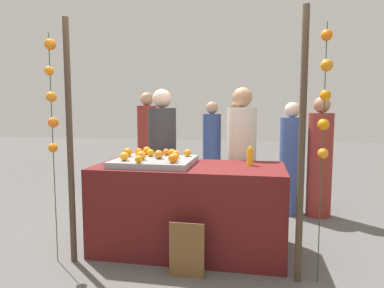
{
  "coord_description": "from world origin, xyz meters",
  "views": [
    {
      "loc": [
        0.67,
        -3.38,
        1.45
      ],
      "look_at": [
        0.0,
        0.15,
        1.07
      ],
      "focal_mm": 32.49,
      "sensor_mm": 36.0,
      "label": 1
    }
  ],
  "objects_px": {
    "orange_0": "(159,154)",
    "vendor_left": "(162,163)",
    "orange_1": "(139,155)",
    "juice_bottle": "(250,157)",
    "chalkboard_sign": "(187,251)",
    "vendor_right": "(241,165)",
    "stall_counter": "(189,208)"
  },
  "relations": [
    {
      "from": "orange_0",
      "to": "vendor_left",
      "type": "xyz_separation_m",
      "value": [
        -0.15,
        0.67,
        -0.2
      ]
    },
    {
      "from": "chalkboard_sign",
      "to": "juice_bottle",
      "type": "bearing_deg",
      "value": 53.69
    },
    {
      "from": "orange_0",
      "to": "juice_bottle",
      "type": "xyz_separation_m",
      "value": [
        0.91,
        0.12,
        -0.02
      ]
    },
    {
      "from": "juice_bottle",
      "to": "orange_0",
      "type": "bearing_deg",
      "value": -172.28
    },
    {
      "from": "stall_counter",
      "to": "juice_bottle",
      "type": "xyz_separation_m",
      "value": [
        0.6,
        0.11,
        0.53
      ]
    },
    {
      "from": "orange_0",
      "to": "orange_1",
      "type": "height_order",
      "value": "orange_0"
    },
    {
      "from": "orange_1",
      "to": "chalkboard_sign",
      "type": "xyz_separation_m",
      "value": [
        0.59,
        -0.5,
        -0.74
      ]
    },
    {
      "from": "stall_counter",
      "to": "juice_bottle",
      "type": "distance_m",
      "value": 0.8
    },
    {
      "from": "juice_bottle",
      "to": "vendor_right",
      "type": "xyz_separation_m",
      "value": [
        -0.11,
        0.53,
        -0.18
      ]
    },
    {
      "from": "orange_1",
      "to": "juice_bottle",
      "type": "bearing_deg",
      "value": 9.55
    },
    {
      "from": "stall_counter",
      "to": "chalkboard_sign",
      "type": "relative_size",
      "value": 3.84
    },
    {
      "from": "juice_bottle",
      "to": "chalkboard_sign",
      "type": "distance_m",
      "value": 1.12
    },
    {
      "from": "stall_counter",
      "to": "orange_1",
      "type": "xyz_separation_m",
      "value": [
        -0.5,
        -0.08,
        0.54
      ]
    },
    {
      "from": "orange_0",
      "to": "vendor_left",
      "type": "bearing_deg",
      "value": 102.58
    },
    {
      "from": "orange_0",
      "to": "chalkboard_sign",
      "type": "xyz_separation_m",
      "value": [
        0.41,
        -0.56,
        -0.75
      ]
    },
    {
      "from": "juice_bottle",
      "to": "chalkboard_sign",
      "type": "xyz_separation_m",
      "value": [
        -0.5,
        -0.69,
        -0.73
      ]
    },
    {
      "from": "orange_0",
      "to": "vendor_left",
      "type": "relative_size",
      "value": 0.05
    },
    {
      "from": "stall_counter",
      "to": "orange_1",
      "type": "bearing_deg",
      "value": -171.2
    },
    {
      "from": "stall_counter",
      "to": "vendor_right",
      "type": "xyz_separation_m",
      "value": [
        0.49,
        0.64,
        0.35
      ]
    },
    {
      "from": "orange_1",
      "to": "juice_bottle",
      "type": "relative_size",
      "value": 0.42
    },
    {
      "from": "chalkboard_sign",
      "to": "stall_counter",
      "type": "bearing_deg",
      "value": 99.18
    },
    {
      "from": "orange_0",
      "to": "juice_bottle",
      "type": "distance_m",
      "value": 0.92
    },
    {
      "from": "juice_bottle",
      "to": "vendor_left",
      "type": "height_order",
      "value": "vendor_left"
    },
    {
      "from": "vendor_right",
      "to": "juice_bottle",
      "type": "bearing_deg",
      "value": -78.46
    },
    {
      "from": "orange_0",
      "to": "orange_1",
      "type": "distance_m",
      "value": 0.19
    },
    {
      "from": "stall_counter",
      "to": "vendor_right",
      "type": "height_order",
      "value": "vendor_right"
    },
    {
      "from": "vendor_right",
      "to": "stall_counter",
      "type": "bearing_deg",
      "value": -127.44
    },
    {
      "from": "juice_bottle",
      "to": "vendor_left",
      "type": "xyz_separation_m",
      "value": [
        -1.06,
        0.54,
        -0.18
      ]
    },
    {
      "from": "stall_counter",
      "to": "vendor_left",
      "type": "bearing_deg",
      "value": 125.29
    },
    {
      "from": "vendor_left",
      "to": "vendor_right",
      "type": "xyz_separation_m",
      "value": [
        0.95,
        -0.01,
        0.0
      ]
    },
    {
      "from": "stall_counter",
      "to": "vendor_left",
      "type": "distance_m",
      "value": 0.87
    },
    {
      "from": "juice_bottle",
      "to": "vendor_left",
      "type": "relative_size",
      "value": 0.11
    }
  ]
}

